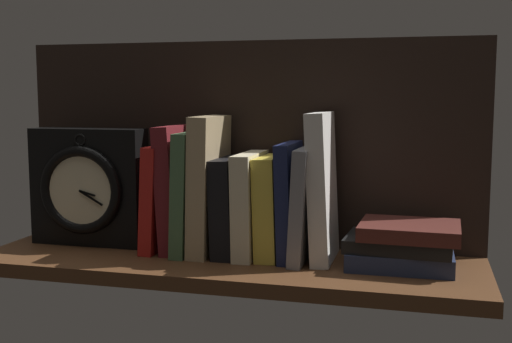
# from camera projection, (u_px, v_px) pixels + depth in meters

# --- Properties ---
(ground_plane) EXTENTS (0.89, 0.26, 0.03)m
(ground_plane) POSITION_uv_depth(u_px,v_px,m) (227.00, 265.00, 1.14)
(ground_plane) COLOR #4C2D19
(back_panel) EXTENTS (0.89, 0.01, 0.39)m
(back_panel) POSITION_uv_depth(u_px,v_px,m) (246.00, 144.00, 1.24)
(back_panel) COLOR black
(back_panel) RESTS_ON ground_plane
(book_red_requiem) EXTENTS (0.04, 0.13, 0.20)m
(book_red_requiem) POSITION_uv_depth(u_px,v_px,m) (160.00, 198.00, 1.20)
(book_red_requiem) COLOR red
(book_red_requiem) RESTS_ON ground_plane
(book_maroon_dawkins) EXTENTS (0.04, 0.13, 0.23)m
(book_maroon_dawkins) POSITION_uv_depth(u_px,v_px,m) (176.00, 188.00, 1.19)
(book_maroon_dawkins) COLOR maroon
(book_maroon_dawkins) RESTS_ON ground_plane
(book_green_romantic) EXTENTS (0.03, 0.15, 0.22)m
(book_green_romantic) POSITION_uv_depth(u_px,v_px,m) (192.00, 192.00, 1.18)
(book_green_romantic) COLOR #476B44
(book_green_romantic) RESTS_ON ground_plane
(book_tan_shortstories) EXTENTS (0.04, 0.15, 0.25)m
(book_tan_shortstories) POSITION_uv_depth(u_px,v_px,m) (209.00, 185.00, 1.17)
(book_tan_shortstories) COLOR tan
(book_tan_shortstories) RESTS_ON ground_plane
(book_black_skeptic) EXTENTS (0.04, 0.14, 0.18)m
(book_black_skeptic) POSITION_uv_depth(u_px,v_px,m) (230.00, 206.00, 1.16)
(book_black_skeptic) COLOR black
(book_black_skeptic) RESTS_ON ground_plane
(book_cream_twain) EXTENTS (0.04, 0.15, 0.19)m
(book_cream_twain) POSITION_uv_depth(u_px,v_px,m) (250.00, 204.00, 1.15)
(book_cream_twain) COLOR beige
(book_cream_twain) RESTS_ON ground_plane
(book_yellow_seinlanguage) EXTENTS (0.04, 0.13, 0.18)m
(book_yellow_seinlanguage) POSITION_uv_depth(u_px,v_px,m) (271.00, 207.00, 1.14)
(book_yellow_seinlanguage) COLOR gold
(book_yellow_seinlanguage) RESTS_ON ground_plane
(book_navy_bierce) EXTENTS (0.03, 0.14, 0.21)m
(book_navy_bierce) POSITION_uv_depth(u_px,v_px,m) (290.00, 201.00, 1.13)
(book_navy_bierce) COLOR #192147
(book_navy_bierce) RESTS_ON ground_plane
(book_gray_chess) EXTENTS (0.03, 0.17, 0.20)m
(book_gray_chess) POSITION_uv_depth(u_px,v_px,m) (305.00, 203.00, 1.13)
(book_gray_chess) COLOR gray
(book_gray_chess) RESTS_ON ground_plane
(book_white_catcher) EXTENTS (0.04, 0.14, 0.26)m
(book_white_catcher) POSITION_uv_depth(u_px,v_px,m) (322.00, 187.00, 1.12)
(book_white_catcher) COLOR silver
(book_white_catcher) RESTS_ON ground_plane
(framed_clock) EXTENTS (0.22, 0.07, 0.22)m
(framed_clock) POSITION_uv_depth(u_px,v_px,m) (88.00, 187.00, 1.23)
(framed_clock) COLOR black
(framed_clock) RESTS_ON ground_plane
(book_stack_side) EXTENTS (0.19, 0.14, 0.08)m
(book_stack_side) POSITION_uv_depth(u_px,v_px,m) (403.00, 245.00, 1.07)
(book_stack_side) COLOR #232D4C
(book_stack_side) RESTS_ON ground_plane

